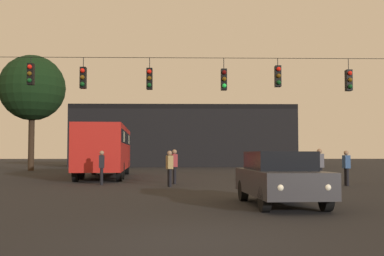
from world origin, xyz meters
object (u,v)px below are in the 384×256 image
Objects in this scene: pedestrian_crossing_center at (170,167)px; pedestrian_crossing_right at (174,165)px; car_near_right at (280,177)px; pedestrian_near_bus at (320,165)px; city_bus at (105,146)px; tree_left_silhouette at (32,88)px; pedestrian_trailing at (346,166)px; pedestrian_crossing_left at (102,166)px.

pedestrian_crossing_center is 0.96× the size of pedestrian_crossing_right.
pedestrian_crossing_right is at bearing 108.34° from car_near_right.
pedestrian_near_bus is (3.40, 7.81, 0.14)m from car_near_right.
pedestrian_crossing_right is at bearing -55.56° from city_bus.
tree_left_silhouette reaches higher than city_bus.
pedestrian_near_bus is (6.50, -1.54, 0.02)m from pedestrian_crossing_right.
city_bus is at bearing 147.71° from pedestrian_trailing.
tree_left_silhouette is at bearing 119.72° from car_near_right.
pedestrian_crossing_right reaches higher than pedestrian_crossing_center.
pedestrian_crossing_center is 0.16× the size of tree_left_silhouette.
pedestrian_crossing_right reaches higher than pedestrian_trailing.
pedestrian_trailing is (1.26, 0.16, -0.05)m from pedestrian_near_bus.
pedestrian_crossing_left is 1.00× the size of pedestrian_crossing_center.
pedestrian_crossing_right is 1.04× the size of pedestrian_trailing.
pedestrian_crossing_right is 0.17× the size of tree_left_silhouette.
pedestrian_crossing_center is 23.38m from tree_left_silhouette.
pedestrian_crossing_left is 3.40m from pedestrian_crossing_right.
city_bus reaches higher than car_near_right.
pedestrian_crossing_center is at bearing -177.67° from pedestrian_near_bus.
car_near_right is 2.79× the size of pedestrian_trailing.
pedestrian_crossing_left is 3.41m from pedestrian_crossing_center.
car_near_right is 10.92m from pedestrian_crossing_left.
pedestrian_crossing_right is (4.25, -6.20, -0.94)m from city_bus.
car_near_right is at bearing -53.75° from pedestrian_crossing_left.
pedestrian_crossing_right is (3.36, 0.55, 0.04)m from pedestrian_crossing_left.
pedestrian_crossing_left is 11.14m from pedestrian_trailing.
pedestrian_crossing_left is 9.90m from pedestrian_near_bus.
pedestrian_crossing_center reaches higher than car_near_right.
pedestrian_crossing_left is at bearing -63.86° from tree_left_silhouette.
city_bus is at bearing 97.56° from pedestrian_crossing_left.
pedestrian_crossing_left reaches higher than pedestrian_crossing_center.
city_bus is 6.80× the size of pedestrian_crossing_right.
tree_left_silhouette is at bearing 125.27° from city_bus.
pedestrian_trailing is (7.94, 0.43, 0.01)m from pedestrian_crossing_center.
car_near_right is at bearing -120.29° from pedestrian_trailing.
city_bus is 7.58m from pedestrian_crossing_right.
pedestrian_near_bus is (6.69, 0.27, 0.06)m from pedestrian_crossing_center.
car_near_right is 9.85m from pedestrian_crossing_right.
pedestrian_near_bus is at bearing -35.77° from city_bus.
pedestrian_crossing_left is 20.83m from tree_left_silhouette.
pedestrian_trailing reaches higher than pedestrian_crossing_left.
pedestrian_crossing_left is at bearing -82.44° from city_bus.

